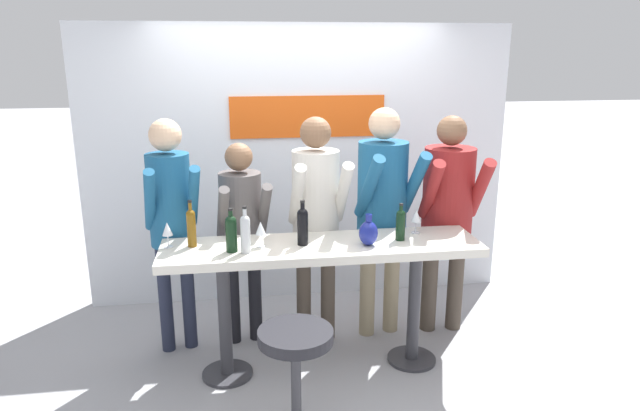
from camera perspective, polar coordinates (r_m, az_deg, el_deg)
ground_plane at (r=4.34m, az=0.16°, el=-15.88°), size 40.00×40.00×0.00m
back_wall at (r=5.15m, az=-2.07°, el=4.06°), size 3.79×0.12×2.47m
tasting_table at (r=3.98m, az=0.17°, el=-6.06°), size 2.19×0.54×0.96m
bar_stool at (r=3.41m, az=-2.43°, el=-15.88°), size 0.45×0.45×0.72m
person_far_left at (r=4.28m, az=-14.71°, el=-0.35°), size 0.44×0.57×1.78m
person_left at (r=4.34m, az=-7.87°, el=-1.62°), size 0.42×0.53×1.59m
person_center_left at (r=4.28m, az=-0.41°, el=-0.05°), size 0.44×0.56×1.78m
person_center at (r=4.42m, az=6.29°, el=0.71°), size 0.52×0.63×1.83m
person_center_right at (r=4.57m, az=12.68°, el=0.32°), size 0.49×0.58×1.77m
wine_bottle_0 at (r=3.92m, az=-12.75°, el=-2.02°), size 0.06×0.06×0.32m
wine_bottle_1 at (r=3.86m, az=-1.75°, el=-1.92°), size 0.07×0.07×0.31m
wine_bottle_2 at (r=4.00m, az=8.06°, el=-1.77°), size 0.07×0.07×0.26m
wine_bottle_3 at (r=3.74m, az=-7.48°, el=-2.64°), size 0.07×0.07×0.32m
wine_bottle_4 at (r=3.78m, az=-8.87°, el=-2.60°), size 0.08×0.08×0.30m
wine_glass_0 at (r=3.85m, az=-5.96°, el=-2.34°), size 0.07×0.07×0.18m
wine_glass_1 at (r=3.94m, az=-15.03°, el=-2.36°), size 0.07×0.07×0.18m
wine_glass_2 at (r=4.16m, az=9.61°, el=-1.10°), size 0.07×0.07×0.18m
decorative_vase at (r=3.88m, az=4.87°, el=-2.73°), size 0.13×0.13×0.22m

